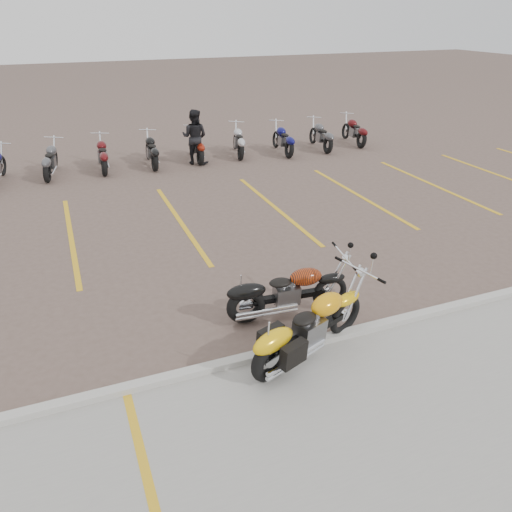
# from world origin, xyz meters

# --- Properties ---
(ground) EXTENTS (100.00, 100.00, 0.00)m
(ground) POSITION_xyz_m (0.00, 0.00, 0.00)
(ground) COLOR brown
(ground) RESTS_ON ground
(concrete_apron) EXTENTS (60.00, 5.00, 0.01)m
(concrete_apron) POSITION_xyz_m (0.00, -4.50, 0.01)
(concrete_apron) COLOR #9E9B93
(concrete_apron) RESTS_ON ground
(curb) EXTENTS (60.00, 0.18, 0.12)m
(curb) POSITION_xyz_m (0.00, -2.00, 0.06)
(curb) COLOR #ADAAA3
(curb) RESTS_ON ground
(parking_stripes) EXTENTS (38.00, 5.50, 0.01)m
(parking_stripes) POSITION_xyz_m (0.00, 4.00, 0.00)
(parking_stripes) COLOR gold
(parking_stripes) RESTS_ON ground
(yellow_cruiser) EXTENTS (2.34, 1.01, 1.01)m
(yellow_cruiser) POSITION_xyz_m (0.48, -2.21, 0.50)
(yellow_cruiser) COLOR black
(yellow_cruiser) RESTS_ON ground
(flame_cruiser) EXTENTS (2.26, 0.39, 0.93)m
(flame_cruiser) POSITION_xyz_m (0.66, -1.01, 0.46)
(flame_cruiser) COLOR black
(flame_cruiser) RESTS_ON ground
(person_b) EXTENTS (1.16, 1.11, 1.89)m
(person_b) POSITION_xyz_m (1.86, 9.11, 0.94)
(person_b) COLOR black
(person_b) RESTS_ON ground
(bg_bike_row) EXTENTS (19.04, 2.07, 1.10)m
(bg_bike_row) POSITION_xyz_m (-0.49, 9.42, 0.55)
(bg_bike_row) COLOR black
(bg_bike_row) RESTS_ON ground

